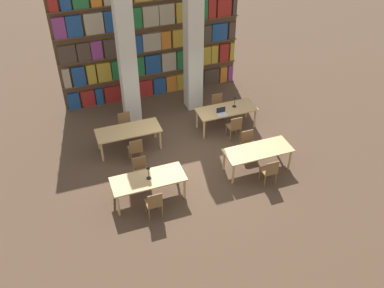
{
  "coord_description": "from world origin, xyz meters",
  "views": [
    {
      "loc": [
        -3.55,
        -9.88,
        8.61
      ],
      "look_at": [
        0.0,
        -0.12,
        0.67
      ],
      "focal_mm": 40.0,
      "sensor_mm": 36.0,
      "label": 1
    }
  ],
  "objects_px": {
    "pillar_left": "(125,39)",
    "chair_0": "(154,203)",
    "desk_lamp_0": "(148,171)",
    "chair_4": "(136,149)",
    "reading_table_1": "(258,152)",
    "chair_5": "(125,125)",
    "chair_3": "(248,143)",
    "chair_7": "(218,105)",
    "reading_table_0": "(148,181)",
    "chair_6": "(234,126)",
    "pillar_center": "(193,29)",
    "chair_2": "(270,171)",
    "laptop": "(222,113)",
    "reading_table_3": "(226,111)",
    "desk_lamp_1": "(235,100)",
    "chair_1": "(141,170)",
    "reading_table_2": "(128,132)"
  },
  "relations": [
    {
      "from": "pillar_left",
      "to": "reading_table_1",
      "type": "relative_size",
      "value": 2.93
    },
    {
      "from": "reading_table_0",
      "to": "laptop",
      "type": "xyz_separation_m",
      "value": [
        3.16,
        2.28,
        0.12
      ]
    },
    {
      "from": "reading_table_0",
      "to": "chair_3",
      "type": "relative_size",
      "value": 2.3
    },
    {
      "from": "chair_0",
      "to": "chair_5",
      "type": "xyz_separation_m",
      "value": [
        0.1,
        3.84,
        0.0
      ]
    },
    {
      "from": "pillar_left",
      "to": "reading_table_2",
      "type": "xyz_separation_m",
      "value": [
        -0.52,
        -1.78,
        -2.33
      ]
    },
    {
      "from": "desk_lamp_0",
      "to": "reading_table_1",
      "type": "xyz_separation_m",
      "value": [
        3.4,
        0.11,
        -0.36
      ]
    },
    {
      "from": "reading_table_2",
      "to": "chair_5",
      "type": "height_order",
      "value": "chair_5"
    },
    {
      "from": "reading_table_0",
      "to": "chair_4",
      "type": "distance_m",
      "value": 1.75
    },
    {
      "from": "desk_lamp_0",
      "to": "desk_lamp_1",
      "type": "relative_size",
      "value": 1.02
    },
    {
      "from": "chair_3",
      "to": "chair_6",
      "type": "relative_size",
      "value": 1.0
    },
    {
      "from": "reading_table_2",
      "to": "pillar_center",
      "type": "bearing_deg",
      "value": 31.95
    },
    {
      "from": "reading_table_1",
      "to": "laptop",
      "type": "xyz_separation_m",
      "value": [
        -0.26,
        2.16,
        0.12
      ]
    },
    {
      "from": "desk_lamp_0",
      "to": "chair_4",
      "type": "bearing_deg",
      "value": 88.84
    },
    {
      "from": "chair_7",
      "to": "reading_table_1",
      "type": "bearing_deg",
      "value": 89.79
    },
    {
      "from": "chair_1",
      "to": "desk_lamp_1",
      "type": "bearing_deg",
      "value": -154.03
    },
    {
      "from": "chair_3",
      "to": "chair_7",
      "type": "xyz_separation_m",
      "value": [
        -0.03,
        2.38,
        0.0
      ]
    },
    {
      "from": "desk_lamp_1",
      "to": "chair_3",
      "type": "bearing_deg",
      "value": -99.41
    },
    {
      "from": "reading_table_1",
      "to": "chair_4",
      "type": "height_order",
      "value": "chair_4"
    },
    {
      "from": "reading_table_3",
      "to": "desk_lamp_1",
      "type": "xyz_separation_m",
      "value": [
        0.31,
        0.05,
        0.36
      ]
    },
    {
      "from": "pillar_left",
      "to": "desk_lamp_1",
      "type": "height_order",
      "value": "pillar_left"
    },
    {
      "from": "desk_lamp_1",
      "to": "laptop",
      "type": "relative_size",
      "value": 1.29
    },
    {
      "from": "reading_table_0",
      "to": "chair_2",
      "type": "xyz_separation_m",
      "value": [
        3.46,
        -0.59,
        -0.18
      ]
    },
    {
      "from": "chair_7",
      "to": "laptop",
      "type": "relative_size",
      "value": 2.78
    },
    {
      "from": "desk_lamp_0",
      "to": "desk_lamp_1",
      "type": "distance_m",
      "value": 4.51
    },
    {
      "from": "chair_6",
      "to": "desk_lamp_1",
      "type": "height_order",
      "value": "desk_lamp_1"
    },
    {
      "from": "chair_1",
      "to": "laptop",
      "type": "relative_size",
      "value": 2.78
    },
    {
      "from": "pillar_left",
      "to": "chair_0",
      "type": "relative_size",
      "value": 6.74
    },
    {
      "from": "reading_table_2",
      "to": "chair_4",
      "type": "relative_size",
      "value": 2.3
    },
    {
      "from": "reading_table_3",
      "to": "chair_5",
      "type": "bearing_deg",
      "value": 169.27
    },
    {
      "from": "pillar_left",
      "to": "reading_table_0",
      "type": "bearing_deg",
      "value": -97.24
    },
    {
      "from": "reading_table_3",
      "to": "reading_table_0",
      "type": "bearing_deg",
      "value": -144.01
    },
    {
      "from": "desk_lamp_0",
      "to": "reading_table_3",
      "type": "height_order",
      "value": "desk_lamp_0"
    },
    {
      "from": "chair_7",
      "to": "chair_5",
      "type": "bearing_deg",
      "value": 1.0
    },
    {
      "from": "chair_3",
      "to": "reading_table_1",
      "type": "bearing_deg",
      "value": 86.83
    },
    {
      "from": "reading_table_1",
      "to": "chair_5",
      "type": "bearing_deg",
      "value": 138.01
    },
    {
      "from": "reading_table_1",
      "to": "chair_5",
      "type": "relative_size",
      "value": 2.3
    },
    {
      "from": "reading_table_0",
      "to": "chair_7",
      "type": "height_order",
      "value": "chair_7"
    },
    {
      "from": "reading_table_0",
      "to": "chair_3",
      "type": "xyz_separation_m",
      "value": [
        3.46,
        0.81,
        -0.18
      ]
    },
    {
      "from": "pillar_left",
      "to": "reading_table_2",
      "type": "bearing_deg",
      "value": -106.4
    },
    {
      "from": "chair_4",
      "to": "chair_6",
      "type": "bearing_deg",
      "value": 1.0
    },
    {
      "from": "reading_table_0",
      "to": "laptop",
      "type": "relative_size",
      "value": 6.39
    },
    {
      "from": "reading_table_0",
      "to": "chair_2",
      "type": "bearing_deg",
      "value": -9.63
    },
    {
      "from": "reading_table_0",
      "to": "reading_table_2",
      "type": "xyz_separation_m",
      "value": [
        0.01,
        2.44,
        0.0
      ]
    },
    {
      "from": "pillar_center",
      "to": "chair_2",
      "type": "bearing_deg",
      "value": -82.89
    },
    {
      "from": "pillar_center",
      "to": "laptop",
      "type": "height_order",
      "value": "pillar_center"
    },
    {
      "from": "chair_0",
      "to": "chair_4",
      "type": "height_order",
      "value": "same"
    },
    {
      "from": "pillar_center",
      "to": "chair_5",
      "type": "relative_size",
      "value": 6.74
    },
    {
      "from": "reading_table_1",
      "to": "chair_7",
      "type": "relative_size",
      "value": 2.3
    },
    {
      "from": "reading_table_0",
      "to": "chair_2",
      "type": "distance_m",
      "value": 3.51
    },
    {
      "from": "chair_6",
      "to": "chair_2",
      "type": "bearing_deg",
      "value": -89.34
    }
  ]
}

